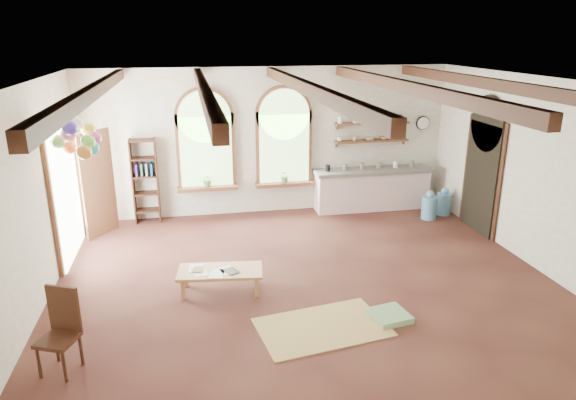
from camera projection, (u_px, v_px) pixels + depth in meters
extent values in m
plane|color=#552E23|center=(305.00, 279.00, 8.47)|extent=(8.00, 8.00, 0.00)
cube|color=brown|center=(206.00, 152.00, 10.97)|extent=(1.24, 0.08, 1.64)
cylinder|color=brown|center=(204.00, 117.00, 10.74)|extent=(1.24, 0.08, 1.24)
cube|color=#8DB96F|center=(206.00, 152.00, 10.94)|extent=(1.10, 0.04, 1.50)
cube|color=brown|center=(208.00, 188.00, 11.13)|extent=(1.30, 0.28, 0.08)
cube|color=brown|center=(284.00, 148.00, 11.29)|extent=(1.24, 0.08, 1.64)
cylinder|color=brown|center=(284.00, 114.00, 11.05)|extent=(1.24, 0.08, 1.24)
cube|color=#8DB96F|center=(284.00, 149.00, 11.25)|extent=(1.10, 0.04, 1.50)
cube|color=brown|center=(285.00, 184.00, 11.45)|extent=(1.30, 0.28, 0.08)
cube|color=brown|center=(65.00, 194.00, 9.07)|extent=(0.10, 1.90, 2.50)
cube|color=black|center=(481.00, 178.00, 10.26)|extent=(0.10, 1.30, 2.40)
cube|color=beige|center=(372.00, 191.00, 11.75)|extent=(2.60, 0.55, 0.86)
cube|color=slate|center=(373.00, 171.00, 11.60)|extent=(2.68, 0.62, 0.08)
cube|color=brown|center=(371.00, 141.00, 11.57)|extent=(1.70, 0.24, 0.04)
cube|color=brown|center=(372.00, 123.00, 11.44)|extent=(1.70, 0.24, 0.04)
cylinder|color=black|center=(423.00, 123.00, 11.75)|extent=(0.32, 0.04, 0.32)
cube|color=#3E2113|center=(133.00, 182.00, 10.75)|extent=(0.03, 0.32, 1.80)
cube|color=#3E2113|center=(157.00, 180.00, 10.84)|extent=(0.03, 0.32, 1.80)
cube|color=tan|center=(220.00, 271.00, 7.96)|extent=(1.36, 0.75, 0.05)
cube|color=tan|center=(183.00, 290.00, 7.77)|extent=(0.06, 0.06, 0.33)
cube|color=tan|center=(256.00, 287.00, 7.85)|extent=(0.06, 0.06, 0.33)
cube|color=tan|center=(186.00, 277.00, 8.18)|extent=(0.06, 0.06, 0.33)
cube|color=tan|center=(256.00, 275.00, 8.25)|extent=(0.06, 0.06, 0.33)
cube|color=#3E2113|center=(58.00, 340.00, 6.03)|extent=(0.54, 0.54, 0.05)
cube|color=#3E2113|center=(64.00, 309.00, 6.11)|extent=(0.39, 0.20, 0.61)
cube|color=tan|center=(322.00, 327.00, 7.07)|extent=(1.89, 1.34, 0.02)
cube|color=#78A26F|center=(389.00, 316.00, 7.29)|extent=(0.58, 0.58, 0.09)
cylinder|color=#5895BE|center=(444.00, 204.00, 11.42)|extent=(0.32, 0.32, 0.48)
sphere|color=#5895BE|center=(445.00, 191.00, 11.33)|extent=(0.17, 0.17, 0.17)
cylinder|color=#5895BE|center=(429.00, 208.00, 11.15)|extent=(0.33, 0.33, 0.50)
sphere|color=#5895BE|center=(430.00, 194.00, 11.05)|extent=(0.18, 0.18, 0.18)
cylinder|color=white|center=(75.00, 109.00, 7.73)|extent=(0.01, 0.01, 0.85)
sphere|color=#28A9B0|center=(92.00, 148.00, 7.95)|extent=(0.22, 0.22, 0.22)
sphere|color=#DF4A98|center=(94.00, 138.00, 8.05)|extent=(0.22, 0.22, 0.22)
sphere|color=yellow|center=(88.00, 129.00, 8.14)|extent=(0.22, 0.22, 0.22)
sphere|color=white|center=(76.00, 124.00, 7.95)|extent=(0.22, 0.22, 0.22)
sphere|color=#F95A27|center=(69.00, 147.00, 8.01)|extent=(0.22, 0.22, 0.22)
sphere|color=#76BF51|center=(58.00, 142.00, 7.82)|extent=(0.22, 0.22, 0.22)
sphere|color=pink|center=(68.00, 135.00, 7.73)|extent=(0.22, 0.22, 0.22)
sphere|color=#4F31D3|center=(70.00, 128.00, 7.58)|extent=(0.22, 0.22, 0.22)
sphere|color=orange|center=(84.00, 152.00, 7.66)|extent=(0.22, 0.22, 0.22)
sphere|color=#74F255|center=(88.00, 142.00, 7.82)|extent=(0.22, 0.22, 0.22)
imported|color=olive|center=(193.00, 270.00, 7.94)|extent=(0.19, 0.24, 0.02)
cube|color=black|center=(231.00, 271.00, 7.90)|extent=(0.26, 0.30, 0.01)
imported|color=#598C4C|center=(208.00, 180.00, 11.05)|extent=(0.27, 0.23, 0.30)
imported|color=#598C4C|center=(285.00, 176.00, 11.36)|extent=(0.27, 0.23, 0.30)
imported|color=white|center=(340.00, 139.00, 11.41)|extent=(0.12, 0.10, 0.10)
imported|color=beige|center=(355.00, 139.00, 11.47)|extent=(0.10, 0.10, 0.09)
imported|color=beige|center=(369.00, 139.00, 11.54)|extent=(0.22, 0.22, 0.05)
imported|color=#8C664C|center=(384.00, 138.00, 11.61)|extent=(0.20, 0.20, 0.06)
imported|color=slate|center=(399.00, 135.00, 11.65)|extent=(0.18, 0.18, 0.19)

